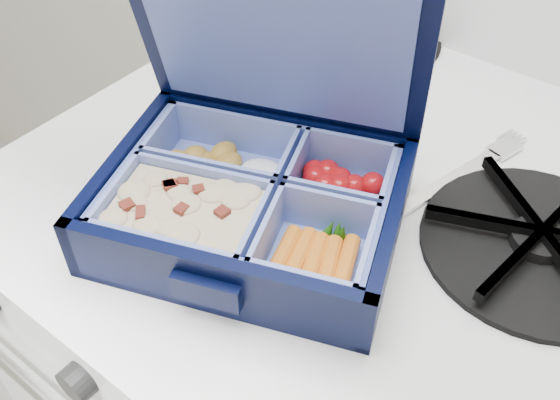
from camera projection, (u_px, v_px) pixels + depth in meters
The scene contains 4 objects.
bento_box at pixel (252, 203), 0.52m from camera, with size 0.24×0.19×0.06m, color black, non-canonical shape.
burner_grate at pixel (540, 237), 0.51m from camera, with size 0.19×0.19×0.03m, color black.
burner_grate_rear at pixel (378, 36), 0.76m from camera, with size 0.15×0.15×0.02m, color black.
fork at pixel (439, 187), 0.57m from camera, with size 0.03×0.20×0.01m, color silver, non-canonical shape.
Camera 1 is at (0.82, 1.26, 1.31)m, focal length 40.00 mm.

